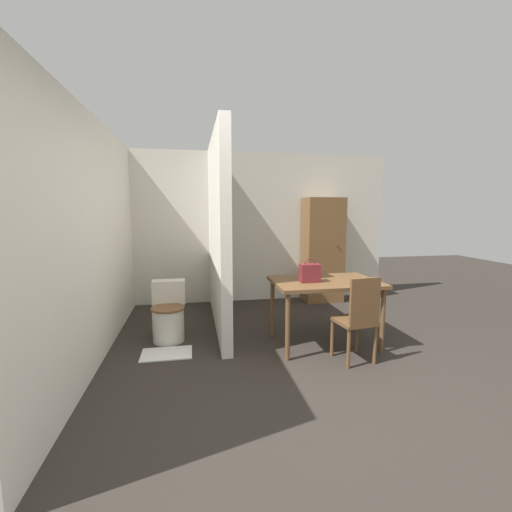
{
  "coord_description": "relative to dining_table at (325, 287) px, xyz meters",
  "views": [
    {
      "loc": [
        -0.96,
        -2.2,
        1.56
      ],
      "look_at": [
        -0.22,
        1.75,
        1.01
      ],
      "focal_mm": 24.0,
      "sensor_mm": 36.0,
      "label": 1
    }
  ],
  "objects": [
    {
      "name": "wall_left",
      "position": [
        -2.49,
        0.34,
        0.57
      ],
      "size": [
        0.12,
        4.51,
        2.5
      ],
      "color": "beige",
      "rests_on": "ground_plane"
    },
    {
      "name": "dining_table",
      "position": [
        0.0,
        0.0,
        0.0
      ],
      "size": [
        1.19,
        0.81,
        0.76
      ],
      "color": "brown",
      "rests_on": "ground_plane"
    },
    {
      "name": "handbag",
      "position": [
        -0.2,
        -0.05,
        0.18
      ],
      "size": [
        0.22,
        0.13,
        0.27
      ],
      "color": "maroon",
      "rests_on": "dining_table"
    },
    {
      "name": "ground_plane",
      "position": [
        -0.52,
        -1.41,
        -0.68
      ],
      "size": [
        16.0,
        16.0,
        0.0
      ],
      "primitive_type": "plane",
      "color": "#2D2823"
    },
    {
      "name": "partition_wall",
      "position": [
        -1.14,
        0.94,
        0.57
      ],
      "size": [
        0.12,
        2.3,
        2.5
      ],
      "color": "beige",
      "rests_on": "ground_plane"
    },
    {
      "name": "bath_mat",
      "position": [
        -1.78,
        0.04,
        -0.67
      ],
      "size": [
        0.54,
        0.35,
        0.01
      ],
      "color": "silver",
      "rests_on": "ground_plane"
    },
    {
      "name": "toilet",
      "position": [
        -1.78,
        0.5,
        -0.38
      ],
      "size": [
        0.4,
        0.54,
        0.69
      ],
      "color": "silver",
      "rests_on": "ground_plane"
    },
    {
      "name": "wall_back",
      "position": [
        -0.52,
        2.15,
        0.57
      ],
      "size": [
        4.82,
        0.12,
        2.5
      ],
      "color": "beige",
      "rests_on": "ground_plane"
    },
    {
      "name": "wooden_cabinet",
      "position": [
        0.69,
        1.85,
        0.2
      ],
      "size": [
        0.64,
        0.47,
        1.75
      ],
      "color": "brown",
      "rests_on": "ground_plane"
    },
    {
      "name": "wooden_chair",
      "position": [
        0.15,
        -0.53,
        -0.2
      ],
      "size": [
        0.42,
        0.42,
        0.91
      ],
      "rotation": [
        0.0,
        0.0,
        0.14
      ],
      "color": "brown",
      "rests_on": "ground_plane"
    }
  ]
}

